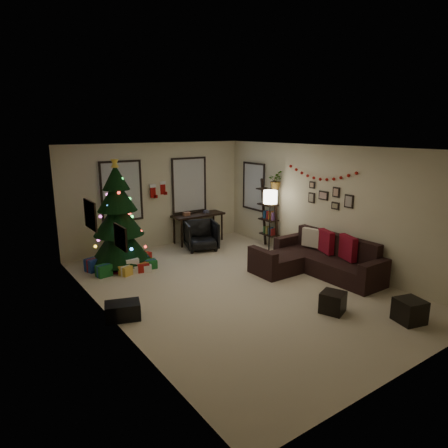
{
  "coord_description": "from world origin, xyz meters",
  "views": [
    {
      "loc": [
        -4.45,
        -5.89,
        3.05
      ],
      "look_at": [
        0.1,
        0.6,
        1.15
      ],
      "focal_mm": 32.09,
      "sensor_mm": 36.0,
      "label": 1
    }
  ],
  "objects_px": {
    "desk_chair": "(201,235)",
    "bookshelf": "(269,215)",
    "desk": "(198,217)",
    "christmas_tree": "(118,222)",
    "sofa": "(316,261)"
  },
  "relations": [
    {
      "from": "christmas_tree",
      "to": "bookshelf",
      "type": "distance_m",
      "value": 3.8
    },
    {
      "from": "desk",
      "to": "desk_chair",
      "type": "xyz_separation_m",
      "value": [
        -0.31,
        -0.65,
        -0.32
      ]
    },
    {
      "from": "christmas_tree",
      "to": "desk_chair",
      "type": "relative_size",
      "value": 3.34
    },
    {
      "from": "christmas_tree",
      "to": "bookshelf",
      "type": "relative_size",
      "value": 1.39
    },
    {
      "from": "desk",
      "to": "sofa",
      "type": "bearing_deg",
      "value": -77.48
    },
    {
      "from": "christmas_tree",
      "to": "desk",
      "type": "xyz_separation_m",
      "value": [
        2.49,
        0.69,
        -0.34
      ]
    },
    {
      "from": "sofa",
      "to": "desk_chair",
      "type": "xyz_separation_m",
      "value": [
        -1.1,
        2.9,
        0.1
      ]
    },
    {
      "from": "christmas_tree",
      "to": "sofa",
      "type": "height_order",
      "value": "christmas_tree"
    },
    {
      "from": "desk_chair",
      "to": "bookshelf",
      "type": "height_order",
      "value": "bookshelf"
    },
    {
      "from": "sofa",
      "to": "desk",
      "type": "height_order",
      "value": "sofa"
    },
    {
      "from": "desk",
      "to": "desk_chair",
      "type": "distance_m",
      "value": 0.79
    },
    {
      "from": "desk_chair",
      "to": "bookshelf",
      "type": "distance_m",
      "value": 1.83
    },
    {
      "from": "desk_chair",
      "to": "bookshelf",
      "type": "xyz_separation_m",
      "value": [
        1.54,
        -0.86,
        0.5
      ]
    },
    {
      "from": "desk",
      "to": "desk_chair",
      "type": "relative_size",
      "value": 1.94
    },
    {
      "from": "christmas_tree",
      "to": "desk_chair",
      "type": "xyz_separation_m",
      "value": [
        2.17,
        0.04,
        -0.66
      ]
    }
  ]
}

